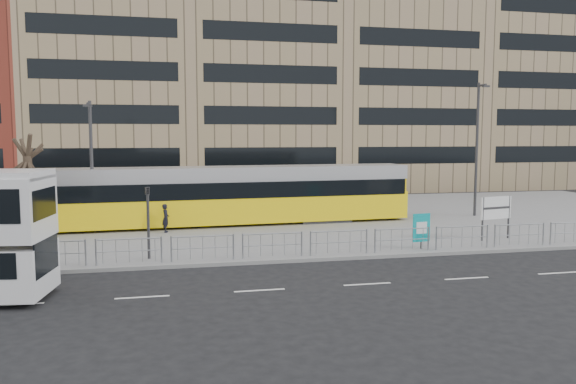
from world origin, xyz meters
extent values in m
plane|color=black|center=(0.00, 0.00, 0.00)|extent=(120.00, 120.00, 0.00)
cube|color=slate|center=(0.00, 12.00, 0.07)|extent=(64.00, 24.00, 0.15)
cube|color=gray|center=(0.00, 0.05, 0.07)|extent=(64.00, 0.25, 0.17)
cube|color=#937C5E|center=(-10.00, 34.00, 11.00)|extent=(14.00, 16.00, 22.00)
cube|color=#937C5E|center=(4.00, 34.00, 12.00)|extent=(14.00, 16.00, 24.00)
cube|color=#937C5E|center=(18.00, 34.00, 10.50)|extent=(14.00, 16.00, 21.00)
cube|color=#937C5E|center=(32.00, 34.00, 11.50)|extent=(14.00, 16.00, 23.00)
cylinder|color=#94969C|center=(2.00, 0.50, 1.20)|extent=(32.00, 0.05, 0.05)
cylinder|color=#94969C|center=(2.00, 0.50, 0.70)|extent=(32.00, 0.04, 0.04)
cube|color=white|center=(1.00, -4.00, 0.01)|extent=(62.00, 0.12, 0.01)
cube|color=yellow|center=(-5.14, 9.96, 1.14)|extent=(29.33, 4.31, 1.67)
cube|color=black|center=(-5.14, 9.96, 2.29)|extent=(28.92, 4.32, 0.94)
cube|color=#B7B7BC|center=(-5.14, 9.96, 3.18)|extent=(29.32, 4.08, 0.84)
cube|color=yellow|center=(8.83, 10.70, 1.82)|extent=(1.37, 2.41, 2.71)
cylinder|color=#2D2D30|center=(-5.14, 9.96, 1.92)|extent=(2.62, 2.62, 3.13)
cube|color=#2D2D30|center=(4.24, 10.45, 0.41)|extent=(3.27, 2.79, 0.52)
cylinder|color=#2D2D30|center=(10.35, 2.16, 1.25)|extent=(0.10, 0.10, 2.20)
cylinder|color=#2D2D30|center=(12.04, 2.51, 1.25)|extent=(0.10, 0.10, 2.20)
cube|color=white|center=(11.19, 2.34, 1.78)|extent=(1.89, 0.46, 1.15)
cylinder|color=#2D2D30|center=(6.46, 0.95, 0.59)|extent=(0.06, 0.06, 0.88)
cube|color=#0B9CA2|center=(6.46, 0.95, 1.14)|extent=(0.88, 0.16, 1.32)
cube|color=white|center=(6.46, 0.92, 1.14)|extent=(0.55, 0.07, 0.55)
imported|color=black|center=(-5.24, 8.03, 0.93)|extent=(0.38, 0.58, 1.56)
cylinder|color=#2D2D30|center=(-5.94, 1.41, 1.65)|extent=(0.12, 0.12, 3.00)
imported|color=#2D2D30|center=(-5.94, 1.41, 2.75)|extent=(0.23, 0.25, 1.00)
cylinder|color=#2D2D30|center=(-9.13, 9.07, 3.73)|extent=(0.18, 0.18, 7.15)
cylinder|color=#2D2D30|center=(-9.13, 8.67, 7.10)|extent=(0.14, 0.90, 0.14)
cube|color=#2D2D30|center=(-9.13, 8.22, 7.00)|extent=(0.45, 0.20, 0.12)
cylinder|color=#2D2D30|center=(14.74, 10.34, 4.50)|extent=(0.18, 0.18, 8.69)
cylinder|color=#2D2D30|center=(14.74, 9.94, 8.64)|extent=(0.14, 0.90, 0.14)
cube|color=#2D2D30|center=(14.74, 9.49, 8.54)|extent=(0.45, 0.20, 0.12)
cylinder|color=black|center=(-12.11, 7.89, 2.27)|extent=(0.44, 0.44, 4.24)
camera|label=1|loc=(-5.05, -23.05, 5.42)|focal=35.00mm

